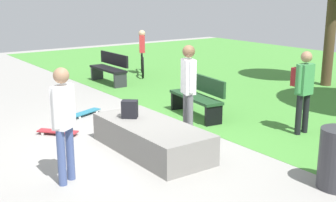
{
  "coord_description": "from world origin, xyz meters",
  "views": [
    {
      "loc": [
        6.71,
        -4.0,
        2.73
      ],
      "look_at": [
        0.63,
        0.36,
        0.86
      ],
      "focal_mm": 46.97,
      "sensor_mm": 36.0,
      "label": 1
    }
  ],
  "objects_px": {
    "pedestrian_with_backpack": "(303,85)",
    "concrete_ledge": "(151,138)",
    "skater_performing_trick": "(64,117)",
    "skateboard_spare": "(86,112)",
    "skater_watching": "(188,84)",
    "park_bench_by_oak": "(110,68)",
    "park_bench_far_left": "(198,95)",
    "backpack_on_ledge": "(130,109)",
    "skateboard_by_ledge": "(58,132)",
    "cyclist_on_bicycle": "(142,56)"
  },
  "relations": [
    {
      "from": "park_bench_far_left",
      "to": "skateboard_spare",
      "type": "bearing_deg",
      "value": -127.53
    },
    {
      "from": "skateboard_by_ledge",
      "to": "skateboard_spare",
      "type": "height_order",
      "value": "same"
    },
    {
      "from": "backpack_on_ledge",
      "to": "pedestrian_with_backpack",
      "type": "relative_size",
      "value": 0.2
    },
    {
      "from": "skater_watching",
      "to": "skateboard_by_ledge",
      "type": "relative_size",
      "value": 2.44
    },
    {
      "from": "concrete_ledge",
      "to": "skater_performing_trick",
      "type": "xyz_separation_m",
      "value": [
        0.35,
        -1.71,
        0.75
      ]
    },
    {
      "from": "concrete_ledge",
      "to": "skateboard_spare",
      "type": "relative_size",
      "value": 2.94
    },
    {
      "from": "concrete_ledge",
      "to": "cyclist_on_bicycle",
      "type": "xyz_separation_m",
      "value": [
        -6.29,
        3.81,
        0.38
      ]
    },
    {
      "from": "skater_watching",
      "to": "cyclist_on_bicycle",
      "type": "relative_size",
      "value": 1.12
    },
    {
      "from": "skateboard_spare",
      "to": "pedestrian_with_backpack",
      "type": "distance_m",
      "value": 4.75
    },
    {
      "from": "backpack_on_ledge",
      "to": "skateboard_spare",
      "type": "relative_size",
      "value": 0.39
    },
    {
      "from": "pedestrian_with_backpack",
      "to": "backpack_on_ledge",
      "type": "bearing_deg",
      "value": -114.6
    },
    {
      "from": "skateboard_spare",
      "to": "pedestrian_with_backpack",
      "type": "height_order",
      "value": "pedestrian_with_backpack"
    },
    {
      "from": "skater_performing_trick",
      "to": "skater_watching",
      "type": "distance_m",
      "value": 2.77
    },
    {
      "from": "skater_watching",
      "to": "skateboard_by_ledge",
      "type": "height_order",
      "value": "skater_watching"
    },
    {
      "from": "park_bench_far_left",
      "to": "cyclist_on_bicycle",
      "type": "height_order",
      "value": "cyclist_on_bicycle"
    },
    {
      "from": "skater_performing_trick",
      "to": "skateboard_spare",
      "type": "distance_m",
      "value": 3.74
    },
    {
      "from": "skateboard_by_ledge",
      "to": "park_bench_by_oak",
      "type": "distance_m",
      "value": 5.01
    },
    {
      "from": "skateboard_spare",
      "to": "park_bench_by_oak",
      "type": "bearing_deg",
      "value": 142.66
    },
    {
      "from": "park_bench_by_oak",
      "to": "park_bench_far_left",
      "type": "height_order",
      "value": "same"
    },
    {
      "from": "backpack_on_ledge",
      "to": "skater_performing_trick",
      "type": "bearing_deg",
      "value": 69.54
    },
    {
      "from": "cyclist_on_bicycle",
      "to": "skateboard_spare",
      "type": "bearing_deg",
      "value": -46.97
    },
    {
      "from": "skateboard_spare",
      "to": "park_bench_far_left",
      "type": "bearing_deg",
      "value": 52.47
    },
    {
      "from": "park_bench_far_left",
      "to": "pedestrian_with_backpack",
      "type": "xyz_separation_m",
      "value": [
        2.12,
        0.87,
        0.49
      ]
    },
    {
      "from": "skateboard_spare",
      "to": "park_bench_far_left",
      "type": "xyz_separation_m",
      "value": [
        1.55,
        2.02,
        0.42
      ]
    },
    {
      "from": "skateboard_by_ledge",
      "to": "cyclist_on_bicycle",
      "type": "xyz_separation_m",
      "value": [
        -4.46,
        4.79,
        0.57
      ]
    },
    {
      "from": "skateboard_spare",
      "to": "park_bench_far_left",
      "type": "distance_m",
      "value": 2.58
    },
    {
      "from": "skater_watching",
      "to": "cyclist_on_bicycle",
      "type": "xyz_separation_m",
      "value": [
        -6.06,
        2.81,
        -0.41
      ]
    },
    {
      "from": "park_bench_by_oak",
      "to": "pedestrian_with_backpack",
      "type": "height_order",
      "value": "pedestrian_with_backpack"
    },
    {
      "from": "concrete_ledge",
      "to": "skater_watching",
      "type": "height_order",
      "value": "skater_watching"
    },
    {
      "from": "cyclist_on_bicycle",
      "to": "skater_watching",
      "type": "bearing_deg",
      "value": -24.88
    },
    {
      "from": "concrete_ledge",
      "to": "pedestrian_with_backpack",
      "type": "bearing_deg",
      "value": 73.67
    },
    {
      "from": "backpack_on_ledge",
      "to": "park_bench_far_left",
      "type": "height_order",
      "value": "park_bench_far_left"
    },
    {
      "from": "pedestrian_with_backpack",
      "to": "concrete_ledge",
      "type": "bearing_deg",
      "value": -106.33
    },
    {
      "from": "backpack_on_ledge",
      "to": "skateboard_by_ledge",
      "type": "height_order",
      "value": "backpack_on_ledge"
    },
    {
      "from": "concrete_ledge",
      "to": "park_bench_far_left",
      "type": "distance_m",
      "value": 2.44
    },
    {
      "from": "concrete_ledge",
      "to": "backpack_on_ledge",
      "type": "height_order",
      "value": "backpack_on_ledge"
    },
    {
      "from": "concrete_ledge",
      "to": "skater_watching",
      "type": "bearing_deg",
      "value": 103.09
    },
    {
      "from": "skater_performing_trick",
      "to": "pedestrian_with_backpack",
      "type": "height_order",
      "value": "skater_performing_trick"
    },
    {
      "from": "skater_performing_trick",
      "to": "cyclist_on_bicycle",
      "type": "xyz_separation_m",
      "value": [
        -6.64,
        5.52,
        -0.37
      ]
    },
    {
      "from": "concrete_ledge",
      "to": "pedestrian_with_backpack",
      "type": "xyz_separation_m",
      "value": [
        0.87,
        2.96,
        0.72
      ]
    },
    {
      "from": "skater_watching",
      "to": "skateboard_spare",
      "type": "distance_m",
      "value": 2.9
    },
    {
      "from": "skateboard_by_ledge",
      "to": "cyclist_on_bicycle",
      "type": "bearing_deg",
      "value": 132.94
    },
    {
      "from": "skater_performing_trick",
      "to": "park_bench_by_oak",
      "type": "height_order",
      "value": "skater_performing_trick"
    },
    {
      "from": "concrete_ledge",
      "to": "cyclist_on_bicycle",
      "type": "bearing_deg",
      "value": 148.82
    },
    {
      "from": "park_bench_by_oak",
      "to": "pedestrian_with_backpack",
      "type": "xyz_separation_m",
      "value": [
        6.51,
        0.72,
        0.49
      ]
    },
    {
      "from": "backpack_on_ledge",
      "to": "park_bench_by_oak",
      "type": "relative_size",
      "value": 0.2
    },
    {
      "from": "skater_watching",
      "to": "pedestrian_with_backpack",
      "type": "xyz_separation_m",
      "value": [
        1.1,
        1.96,
        -0.07
      ]
    },
    {
      "from": "concrete_ledge",
      "to": "skateboard_by_ledge",
      "type": "xyz_separation_m",
      "value": [
        -1.83,
        -0.99,
        -0.19
      ]
    },
    {
      "from": "skater_performing_trick",
      "to": "skateboard_spare",
      "type": "xyz_separation_m",
      "value": [
        -3.15,
        1.78,
        -0.94
      ]
    },
    {
      "from": "park_bench_far_left",
      "to": "pedestrian_with_backpack",
      "type": "distance_m",
      "value": 2.34
    }
  ]
}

